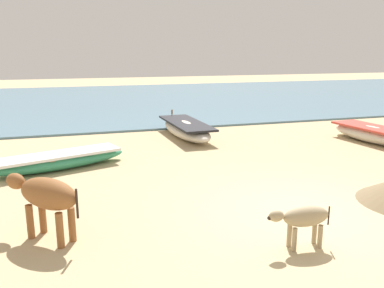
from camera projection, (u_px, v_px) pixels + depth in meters
The scene contains 7 objects.
ground at pixel (301, 213), 7.72m from camera, with size 80.00×80.00×0.00m, color tan.
sea_water at pixel (138, 99), 25.15m from camera, with size 60.00×20.00×0.08m, color slate.
fishing_boat_2 at pixel (372, 134), 13.60m from camera, with size 1.43×3.28×0.73m.
fishing_boat_5 at pixel (59, 160), 10.51m from camera, with size 3.70×1.97×0.62m.
fishing_boat_6 at pixel (186, 129), 14.37m from camera, with size 1.27×3.91×0.75m.
cow_adult_brown at pixel (46, 195), 6.48m from camera, with size 1.33×1.36×1.06m.
calf_near_dun at pixel (304, 218), 6.26m from camera, with size 1.07×0.34×0.69m.
Camera 1 is at (-4.12, -6.27, 3.05)m, focal length 37.54 mm.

